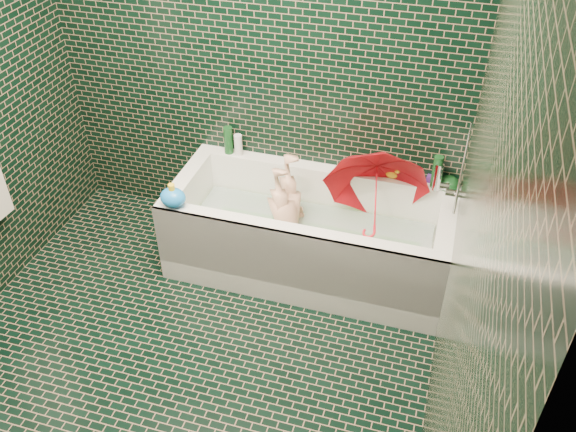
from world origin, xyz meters
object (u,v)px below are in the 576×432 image
(bathtub, at_px, (308,242))
(rubber_duck, at_px, (393,173))
(bath_toy, at_px, (173,197))
(umbrella, at_px, (376,199))
(child, at_px, (288,225))

(bathtub, bearing_deg, rubber_duck, 38.28)
(bath_toy, bearing_deg, umbrella, 17.93)
(umbrella, bearing_deg, rubber_duck, 72.72)
(child, relative_size, rubber_duck, 7.93)
(child, height_order, rubber_duck, rubber_duck)
(bathtub, height_order, umbrella, umbrella)
(umbrella, bearing_deg, child, -173.01)
(rubber_duck, distance_m, bath_toy, 1.34)
(bathtub, height_order, child, bathtub)
(child, relative_size, umbrella, 1.48)
(umbrella, bearing_deg, bath_toy, -163.32)
(umbrella, relative_size, rubber_duck, 5.36)
(child, height_order, umbrella, umbrella)
(bathtub, bearing_deg, child, 178.06)
(umbrella, height_order, rubber_duck, umbrella)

